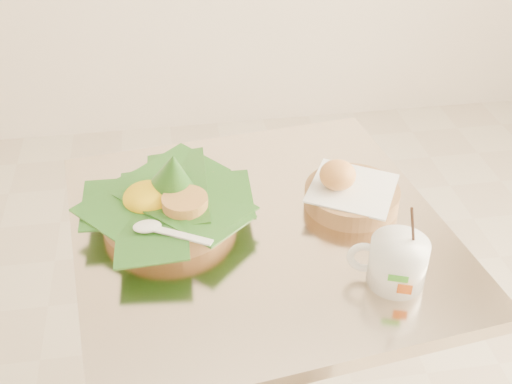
{
  "coord_description": "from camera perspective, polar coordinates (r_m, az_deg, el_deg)",
  "views": [
    {
      "loc": [
        -0.01,
        -0.9,
        1.52
      ],
      "look_at": [
        0.14,
        0.07,
        0.82
      ],
      "focal_mm": 45.0,
      "sensor_mm": 36.0,
      "label": 1
    }
  ],
  "objects": [
    {
      "name": "rice_basket",
      "position": [
        1.24,
        -7.85,
        -0.75
      ],
      "size": [
        0.32,
        0.32,
        0.16
      ],
      "rotation": [
        0.0,
        0.0,
        -0.21
      ],
      "color": "#A87648",
      "rests_on": "cafe_table"
    },
    {
      "name": "coffee_mug",
      "position": [
        1.12,
        12.35,
        -6.02
      ],
      "size": [
        0.13,
        0.11,
        0.17
      ],
      "rotation": [
        0.0,
        0.0,
        -0.34
      ],
      "color": "white",
      "rests_on": "cafe_table"
    },
    {
      "name": "bread_basket",
      "position": [
        1.29,
        8.3,
        -0.02
      ],
      "size": [
        0.22,
        0.22,
        0.1
      ],
      "rotation": [
        0.0,
        0.0,
        0.29
      ],
      "color": "#A87648",
      "rests_on": "cafe_table"
    },
    {
      "name": "cafe_table",
      "position": [
        1.38,
        0.3,
        -10.28
      ],
      "size": [
        0.78,
        0.78,
        0.75
      ],
      "rotation": [
        0.0,
        0.0,
        0.13
      ],
      "color": "gray",
      "rests_on": "floor"
    }
  ]
}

